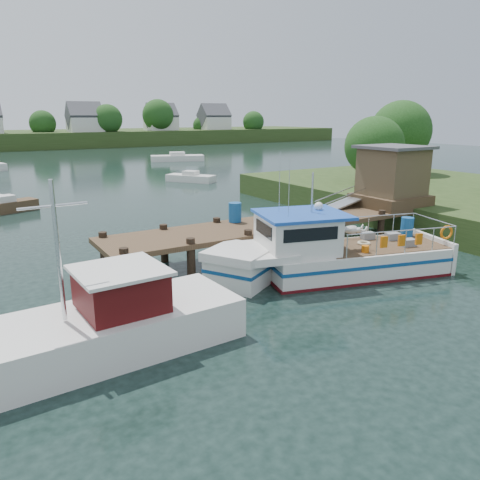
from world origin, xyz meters
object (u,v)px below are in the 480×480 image
work_boat (86,331)px  moored_b (191,178)px  moored_rowboat (6,206)px  dock (356,194)px  moored_far (177,158)px  lobster_boat (326,254)px  moored_c (349,176)px

work_boat → moored_b: size_ratio=1.90×
moored_rowboat → dock: bearing=-38.3°
work_boat → moored_far: size_ratio=1.18×
lobster_boat → work_boat: lobster_boat is taller
dock → moored_far: bearing=77.8°
dock → lobster_boat: size_ratio=1.70×
lobster_boat → dock: bearing=50.7°
lobster_boat → moored_rowboat: size_ratio=2.47×
lobster_boat → moored_far: bearing=87.7°
moored_c → work_boat: bearing=-134.1°
work_boat → moored_rowboat: work_boat is taller
moored_far → moored_b: (-7.19, -19.29, -0.07)m
dock → moored_c: bearing=46.5°
moored_rowboat → moored_far: size_ratio=0.54×
dock → lobster_boat: lobster_boat is taller
work_boat → moored_b: work_boat is taller
work_boat → moored_c: 35.59m
work_boat → moored_far: 52.76m
work_boat → moored_c: work_boat is taller
moored_rowboat → lobster_boat: bearing=-54.7°
moored_rowboat → moored_far: moored_far is taller
moored_far → moored_c: bearing=-74.1°
moored_far → moored_c: (5.56, -26.60, 0.01)m
work_boat → moored_c: (28.97, 20.68, -0.27)m
lobster_boat → work_boat: (-9.30, -1.60, -0.13)m
dock → moored_rowboat: (-14.12, 16.07, -1.84)m
work_boat → moored_rowboat: 21.26m
work_boat → moored_c: bearing=32.5°
moored_rowboat → work_boat: bearing=-80.0°
lobster_boat → moored_b: bearing=90.2°
lobster_boat → moored_far: (14.10, 45.68, -0.42)m
moored_b → work_boat: bearing=-100.6°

